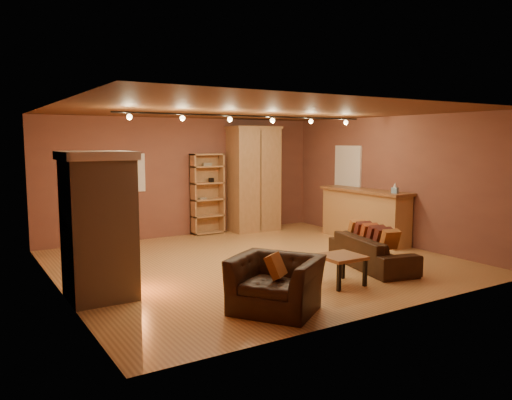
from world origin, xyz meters
TOP-DOWN VIEW (x-y plane):
  - floor at (0.00, 0.00)m, footprint 7.00×7.00m
  - ceiling at (0.00, 0.00)m, footprint 7.00×7.00m
  - back_wall at (0.00, 3.25)m, footprint 7.00×0.02m
  - left_wall at (-3.50, 0.00)m, footprint 0.02×6.50m
  - right_wall at (3.50, 0.00)m, footprint 0.02×6.50m
  - fireplace at (-3.04, -0.60)m, footprint 1.01×0.98m
  - back_window at (-1.30, 3.23)m, footprint 0.56×0.04m
  - bookcase at (0.49, 3.15)m, footprint 0.80×0.31m
  - armoire at (1.71, 2.92)m, footprint 1.29×0.73m
  - bar_counter at (3.20, 0.51)m, footprint 0.65×2.44m
  - tissue_box at (3.15, -0.42)m, footprint 0.17×0.17m
  - right_window at (3.47, 1.40)m, footprint 0.05×0.90m
  - loveseat at (1.57, -1.38)m, footprint 0.98×2.01m
  - armchair at (-1.20, -2.39)m, footprint 1.24×1.34m
  - coffee_table at (0.36, -1.93)m, footprint 0.64×0.64m
  - track_rail at (0.00, 0.20)m, footprint 5.20×0.09m

SIDE VIEW (x-z plane):
  - floor at x=0.00m, z-range 0.00..0.00m
  - loveseat at x=1.57m, z-range 0.00..0.79m
  - coffee_table at x=0.36m, z-range 0.17..0.64m
  - armchair at x=-1.20m, z-range 0.00..0.98m
  - bar_counter at x=3.20m, z-range 0.01..1.18m
  - bookcase at x=0.49m, z-range 0.02..1.98m
  - fireplace at x=-3.04m, z-range 0.00..2.12m
  - tissue_box at x=3.15m, z-range 1.15..1.37m
  - armoire at x=1.71m, z-range 0.00..2.63m
  - back_wall at x=0.00m, z-range 0.00..2.80m
  - left_wall at x=-3.50m, z-range 0.00..2.80m
  - right_wall at x=3.50m, z-range 0.00..2.80m
  - back_window at x=-1.30m, z-range 1.12..1.98m
  - right_window at x=3.47m, z-range 1.15..2.15m
  - track_rail at x=0.00m, z-range 2.62..2.75m
  - ceiling at x=0.00m, z-range 2.80..2.80m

